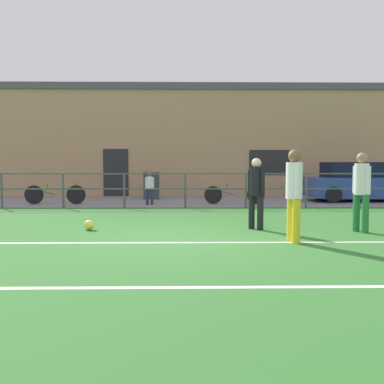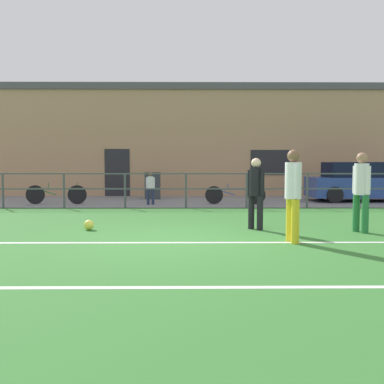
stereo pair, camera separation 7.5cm
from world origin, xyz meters
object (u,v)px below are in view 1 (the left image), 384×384
(player_winger, at_px, (361,187))
(soccer_ball_match, at_px, (89,225))
(bicycle_parked_0, at_px, (234,195))
(trash_bin_0, at_px, (151,186))
(player_goalkeeper, at_px, (256,189))
(spectator_child, at_px, (150,186))
(parked_car_red, at_px, (361,182))
(bicycle_parked_1, at_px, (55,194))
(player_striker, at_px, (294,190))

(player_winger, height_order, soccer_ball_match, player_winger)
(bicycle_parked_0, relative_size, trash_bin_0, 2.00)
(player_winger, bearing_deg, player_goalkeeper, 56.06)
(soccer_ball_match, distance_m, spectator_child, 5.78)
(parked_car_red, distance_m, trash_bin_0, 8.23)
(parked_car_red, xyz_separation_m, bicycle_parked_1, (-11.42, -1.14, -0.36))
(parked_car_red, bearing_deg, player_striker, -119.07)
(player_striker, distance_m, trash_bin_0, 10.25)
(player_goalkeeper, xyz_separation_m, bicycle_parked_0, (0.19, 5.87, -0.55))
(spectator_child, distance_m, parked_car_red, 8.15)
(bicycle_parked_0, distance_m, bicycle_parked_1, 6.38)
(player_striker, height_order, parked_car_red, player_striker)
(player_goalkeeper, height_order, trash_bin_0, player_goalkeeper)
(player_striker, xyz_separation_m, spectator_child, (-3.26, 7.24, -0.31))
(player_goalkeeper, distance_m, trash_bin_0, 8.60)
(soccer_ball_match, distance_m, parked_car_red, 11.38)
(trash_bin_0, bearing_deg, bicycle_parked_1, -145.78)
(parked_car_red, bearing_deg, bicycle_parked_0, -167.25)
(player_striker, bearing_deg, trash_bin_0, -168.84)
(trash_bin_0, bearing_deg, player_striker, -70.70)
(bicycle_parked_0, bearing_deg, player_striker, -88.03)
(bicycle_parked_0, height_order, bicycle_parked_1, bicycle_parked_1)
(player_winger, distance_m, parked_car_red, 8.03)
(player_striker, height_order, bicycle_parked_1, player_striker)
(spectator_child, xyz_separation_m, bicycle_parked_0, (3.01, 0.22, -0.32))
(player_winger, relative_size, parked_car_red, 0.40)
(player_striker, relative_size, parked_car_red, 0.41)
(player_goalkeeper, bearing_deg, spectator_child, 160.82)
(player_goalkeeper, relative_size, bicycle_parked_0, 0.73)
(player_winger, relative_size, bicycle_parked_0, 0.79)
(player_winger, distance_m, bicycle_parked_1, 10.49)
(player_goalkeeper, xyz_separation_m, soccer_ball_match, (-3.69, -0.04, -0.79))
(bicycle_parked_0, bearing_deg, player_winger, -72.44)
(player_striker, height_order, spectator_child, player_striker)
(player_striker, relative_size, bicycle_parked_1, 0.80)
(trash_bin_0, bearing_deg, parked_car_red, -7.50)
(player_winger, height_order, bicycle_parked_1, player_winger)
(bicycle_parked_0, xyz_separation_m, bicycle_parked_1, (-6.38, 0.00, 0.02))
(player_winger, xyz_separation_m, bicycle_parked_0, (-1.99, 6.29, -0.61))
(parked_car_red, distance_m, bicycle_parked_1, 11.48)
(spectator_child, relative_size, parked_car_red, 0.27)
(player_goalkeeper, xyz_separation_m, spectator_child, (-2.82, 5.65, -0.23))
(spectator_child, bearing_deg, player_striker, 118.79)
(player_striker, xyz_separation_m, soccer_ball_match, (-4.14, 1.55, -0.87))
(player_goalkeeper, relative_size, bicycle_parked_1, 0.73)
(spectator_child, relative_size, bicycle_parked_0, 0.53)
(player_goalkeeper, bearing_deg, soccer_ball_match, -135.10)
(soccer_ball_match, bearing_deg, bicycle_parked_1, 112.98)
(player_goalkeeper, height_order, soccer_ball_match, player_goalkeeper)
(spectator_child, relative_size, trash_bin_0, 1.06)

